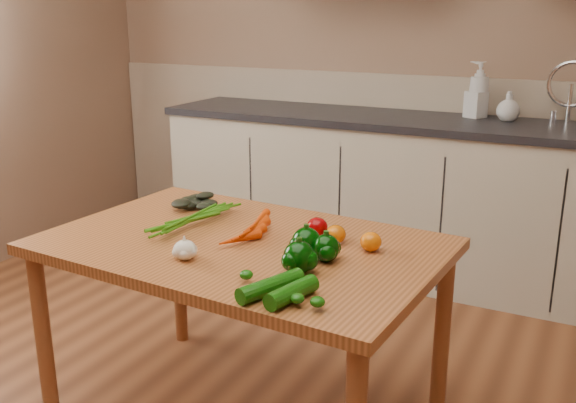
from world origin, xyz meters
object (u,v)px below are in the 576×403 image
(leafy_greens, at_px, (199,198))
(zucchini_a, at_px, (292,292))
(garlic_bulb, at_px, (185,250))
(pepper_c, at_px, (299,257))
(carrot_bunch, at_px, (233,224))
(pepper_b, at_px, (326,248))
(tomato_a, at_px, (317,227))
(tomato_c, at_px, (371,242))
(tomato_b, at_px, (336,234))
(soap_bottle_b, at_px, (476,98))
(pepper_a, at_px, (306,243))
(soap_bottle_a, at_px, (479,89))
(zucchini_b, at_px, (271,286))
(table, at_px, (242,262))
(soap_bottle_c, at_px, (509,106))

(leafy_greens, distance_m, zucchini_a, 0.91)
(garlic_bulb, bearing_deg, pepper_c, 10.64)
(carrot_bunch, distance_m, pepper_b, 0.40)
(tomato_a, height_order, tomato_c, tomato_a)
(tomato_a, distance_m, tomato_b, 0.09)
(soap_bottle_b, xyz_separation_m, tomato_c, (0.03, -1.71, -0.27))
(carrot_bunch, distance_m, tomato_b, 0.37)
(leafy_greens, bearing_deg, tomato_b, -10.20)
(tomato_a, bearing_deg, pepper_a, -75.38)
(soap_bottle_a, xyz_separation_m, tomato_b, (-0.11, -1.71, -0.31))
(pepper_a, relative_size, zucchini_b, 0.44)
(garlic_bulb, distance_m, zucchini_a, 0.45)
(table, xyz_separation_m, pepper_c, (0.29, -0.16, 0.13))
(pepper_c, bearing_deg, tomato_c, 63.99)
(tomato_b, distance_m, zucchini_a, 0.47)
(soap_bottle_b, bearing_deg, tomato_a, 111.28)
(pepper_a, distance_m, tomato_a, 0.20)
(soap_bottle_c, xyz_separation_m, garlic_bulb, (-0.64, -2.01, -0.24))
(soap_bottle_c, height_order, pepper_c, soap_bottle_c)
(tomato_b, bearing_deg, zucchini_a, -81.34)
(pepper_c, bearing_deg, pepper_b, 73.92)
(soap_bottle_b, distance_m, pepper_b, 1.87)
(garlic_bulb, height_order, tomato_b, same)
(soap_bottle_b, relative_size, tomato_c, 3.03)
(carrot_bunch, bearing_deg, tomato_a, 24.91)
(soap_bottle_a, distance_m, soap_bottle_b, 0.05)
(carrot_bunch, xyz_separation_m, leafy_greens, (-0.27, 0.19, 0.01))
(tomato_a, height_order, zucchini_b, tomato_a)
(soap_bottle_b, height_order, garlic_bulb, soap_bottle_b)
(garlic_bulb, bearing_deg, pepper_b, 25.23)
(soap_bottle_c, relative_size, tomato_a, 2.11)
(carrot_bunch, relative_size, garlic_bulb, 3.34)
(soap_bottle_c, distance_m, tomato_c, 1.70)
(soap_bottle_a, relative_size, garlic_bulb, 4.08)
(zucchini_b, bearing_deg, soap_bottle_c, 82.54)
(tomato_c, bearing_deg, leafy_greens, 170.22)
(carrot_bunch, relative_size, tomato_a, 3.36)
(garlic_bulb, relative_size, tomato_a, 1.00)
(pepper_b, height_order, zucchini_a, pepper_b)
(table, relative_size, tomato_a, 18.77)
(pepper_c, xyz_separation_m, zucchini_a, (0.07, -0.19, -0.02))
(table, distance_m, tomato_a, 0.29)
(leafy_greens, distance_m, pepper_c, 0.74)
(leafy_greens, xyz_separation_m, tomato_b, (0.63, -0.11, -0.02))
(soap_bottle_a, height_order, leafy_greens, soap_bottle_a)
(soap_bottle_b, height_order, pepper_a, soap_bottle_b)
(pepper_c, distance_m, zucchini_b, 0.18)
(table, height_order, zucchini_b, zucchini_b)
(pepper_b, distance_m, tomato_c, 0.17)
(soap_bottle_c, bearing_deg, soap_bottle_a, 153.17)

